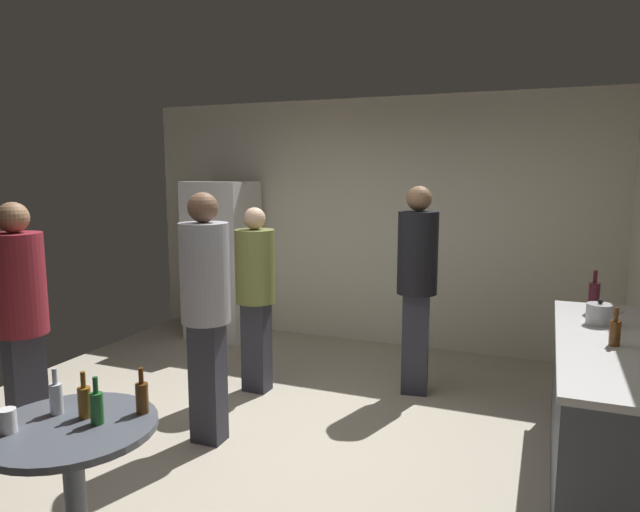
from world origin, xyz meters
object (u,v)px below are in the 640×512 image
Objects in this scene: beer_bottle_on_counter at (615,332)px; person_in_maroon_shirt at (20,310)px; wine_bottle_on_counter at (594,297)px; beer_bottle_clear at (56,397)px; refrigerator at (223,260)px; beer_bottle_green at (97,407)px; person_in_black_shirt at (417,274)px; person_in_olive_shirt at (256,286)px; kettle at (600,314)px; beer_bottle_amber at (84,401)px; person_in_gray_shirt at (206,298)px; plastic_cup_white at (7,421)px; foreground_table at (72,446)px; beer_bottle_brown at (142,396)px.

person_in_maroon_shirt reaches higher than beer_bottle_on_counter.
wine_bottle_on_counter is 3.56m from beer_bottle_clear.
refrigerator reaches higher than beer_bottle_green.
refrigerator is 5.81× the size of wine_bottle_on_counter.
person_in_black_shirt is at bearing -20.11° from refrigerator.
beer_bottle_green is 2.31m from person_in_olive_shirt.
person_in_black_shirt is (-1.36, 0.57, 0.09)m from kettle.
beer_bottle_clear is at bearing -147.29° from beer_bottle_on_counter.
refrigerator is at bearing 113.09° from beer_bottle_green.
beer_bottle_green is (0.11, -0.03, 0.00)m from beer_bottle_amber.
person_in_olive_shirt is (-0.11, 2.26, 0.12)m from beer_bottle_clear.
person_in_gray_shirt is at bearing 96.30° from beer_bottle_amber.
plastic_cup_white is at bearing -129.01° from beer_bottle_amber.
beer_bottle_green is 0.39m from plastic_cup_white.
beer_bottle_on_counter is at bearing 96.92° from person_in_gray_shirt.
beer_bottle_on_counter is 1.00× the size of beer_bottle_amber.
person_in_black_shirt is at bearing 143.01° from beer_bottle_on_counter.
wine_bottle_on_counter reaches higher than foreground_table.
person_in_olive_shirt reaches higher than beer_bottle_green.
wine_bottle_on_counter is at bearing 47.31° from foreground_table.
wine_bottle_on_counter reaches higher than plastic_cup_white.
wine_bottle_on_counter is at bearing 44.59° from beer_bottle_clear.
person_in_olive_shirt is at bearing 103.38° from beer_bottle_brown.
person_in_maroon_shirt reaches higher than foreground_table.
beer_bottle_on_counter is 0.14× the size of person_in_olive_shirt.
person_in_gray_shirt reaches higher than beer_bottle_brown.
kettle is 0.14× the size of person_in_maroon_shirt.
wine_bottle_on_counter is 0.83m from beer_bottle_on_counter.
person_in_maroon_shirt is at bearing 150.79° from beer_bottle_amber.
refrigerator is at bearing 107.79° from plastic_cup_white.
person_in_olive_shirt is at bearing 92.85° from beer_bottle_clear.
foreground_table is 3.48× the size of beer_bottle_brown.
refrigerator reaches higher than foreground_table.
foreground_table is 0.45× the size of person_in_gray_shirt.
wine_bottle_on_counter reaches higher than beer_bottle_brown.
beer_bottle_on_counter reaches higher than beer_bottle_clear.
plastic_cup_white is at bearing 3.11° from person_in_olive_shirt.
person_in_black_shirt is (0.80, 2.56, 0.24)m from beer_bottle_brown.
beer_bottle_on_counter is at bearing 35.83° from plastic_cup_white.
beer_bottle_amber reaches higher than plastic_cup_white.
beer_bottle_green is (-0.12, -0.18, 0.00)m from beer_bottle_brown.
person_in_black_shirt is (1.02, 2.71, 0.24)m from beer_bottle_amber.
kettle is 0.30× the size of foreground_table.
plastic_cup_white is 3.22m from person_in_black_shirt.
person_in_gray_shirt is at bearing 47.75° from person_in_maroon_shirt.
refrigerator is 1.01× the size of person_in_gray_shirt.
refrigerator is 1.00× the size of person_in_black_shirt.
person_in_olive_shirt is at bearing -173.44° from person_in_gray_shirt.
refrigerator is 3.97m from beer_bottle_green.
person_in_black_shirt is (1.03, 2.80, 0.43)m from foreground_table.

